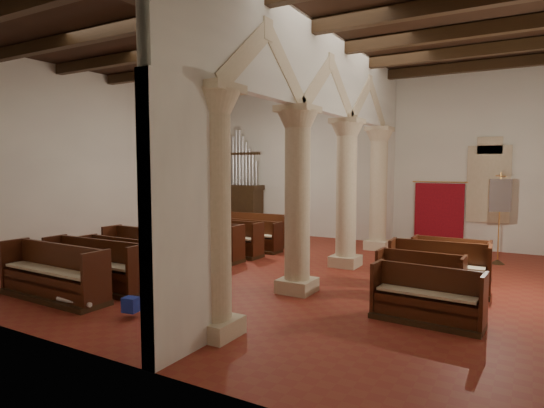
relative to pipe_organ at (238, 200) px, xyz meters
The scene contains 30 objects.
floor 7.24m from the pipe_organ, 50.71° to the right, with size 14.00×14.00×0.00m, color maroon.
ceiling 8.48m from the pipe_organ, 50.71° to the right, with size 14.00×14.00×0.00m, color black.
wall_back 4.81m from the pipe_organ, ahead, with size 14.00×0.02×6.00m, color silver.
wall_front 12.46m from the pipe_organ, 68.63° to the right, with size 14.00×0.02×6.00m, color silver.
wall_left 6.26m from the pipe_organ, 114.44° to the right, with size 0.02×12.00×6.00m, color silver.
ceiling_beams 8.38m from the pipe_organ, 50.71° to the right, with size 13.80×11.80×0.30m, color #322010, non-canonical shape.
arcade 8.65m from the pipe_organ, 41.12° to the right, with size 0.90×11.90×6.00m.
window_back 9.55m from the pipe_organ, ahead, with size 1.00×0.03×2.20m, color #32715E.
pipe_organ is the anchor object (origin of this frame).
lectern 1.06m from the pipe_organ, ahead, with size 0.56×0.58×1.26m.
dossal_curtain 8.01m from the pipe_organ, ahead, with size 1.80×0.07×2.17m.
processional_banner 10.09m from the pipe_organ, ahead, with size 0.56×0.71×2.61m.
hymnal_box_a 11.01m from the pipe_organ, 66.33° to the right, with size 0.27×0.22×0.27m, color navy.
hymnal_box_b 9.01m from the pipe_organ, 61.56° to the right, with size 0.37×0.30×0.37m, color navy.
hymnal_box_c 7.29m from the pipe_organ, 67.97° to the right, with size 0.32×0.26×0.32m, color #152897.
tube_heater_a 10.80m from the pipe_organ, 73.22° to the right, with size 0.09×0.09×0.92m, color silver.
tube_heater_b 9.96m from the pipe_organ, 79.13° to the right, with size 0.11×0.11×1.06m, color silver.
nave_pew_0 10.28m from the pipe_organ, 78.23° to the right, with size 2.87×0.82×1.14m.
nave_pew_1 9.38m from the pipe_organ, 76.43° to the right, with size 2.80×0.80×1.12m.
nave_pew_2 8.64m from the pipe_organ, 74.23° to the right, with size 3.01×0.76×1.02m.
nave_pew_3 7.55m from the pipe_organ, 73.91° to the right, with size 3.16×0.85×1.12m.
nave_pew_4 6.76m from the pipe_organ, 69.75° to the right, with size 3.10×0.88×1.00m.
nave_pew_5 5.69m from the pipe_organ, 68.40° to the right, with size 3.00×0.79×1.11m.
nave_pew_6 5.02m from the pipe_organ, 61.71° to the right, with size 2.71×0.78×1.09m.
nave_pew_7 4.28m from the pipe_organ, 52.30° to the right, with size 2.52×0.76×1.00m.
nave_pew_8 3.10m from the pipe_organ, 49.90° to the right, with size 3.28×0.87×1.10m.
aisle_pew_0 11.98m from the pipe_organ, 39.69° to the right, with size 1.96×0.78×1.00m.
aisle_pew_1 10.84m from the pipe_organ, 35.51° to the right, with size 1.77×0.72×1.00m.
aisle_pew_2 10.54m from the pipe_organ, 30.85° to the right, with size 2.15×0.85×1.10m.
aisle_pew_3 10.05m from the pipe_organ, 24.81° to the right, with size 1.81×0.73×1.02m.
Camera 1 is at (6.23, -10.34, 2.78)m, focal length 30.00 mm.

